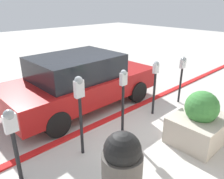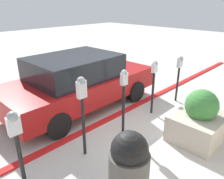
# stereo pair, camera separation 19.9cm
# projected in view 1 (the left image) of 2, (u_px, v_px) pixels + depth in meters

# --- Properties ---
(ground_plane) EXTENTS (40.00, 40.00, 0.00)m
(ground_plane) POSITION_uv_depth(u_px,v_px,m) (108.00, 122.00, 5.39)
(ground_plane) COLOR beige
(curb_strip) EXTENTS (15.68, 0.16, 0.04)m
(curb_strip) POSITION_uv_depth(u_px,v_px,m) (106.00, 120.00, 5.44)
(curb_strip) COLOR red
(curb_strip) RESTS_ON ground_plane
(parking_meter_nearest) EXTENTS (0.19, 0.16, 1.33)m
(parking_meter_nearest) POSITION_uv_depth(u_px,v_px,m) (12.00, 132.00, 3.27)
(parking_meter_nearest) COLOR black
(parking_meter_nearest) RESTS_ON ground_plane
(parking_meter_second) EXTENTS (0.17, 0.15, 1.59)m
(parking_meter_second) POSITION_uv_depth(u_px,v_px,m) (80.00, 100.00, 3.88)
(parking_meter_second) COLOR black
(parking_meter_second) RESTS_ON ground_plane
(parking_meter_middle) EXTENTS (0.15, 0.13, 1.48)m
(parking_meter_middle) POSITION_uv_depth(u_px,v_px,m) (123.00, 91.00, 4.63)
(parking_meter_middle) COLOR black
(parking_meter_middle) RESTS_ON ground_plane
(parking_meter_fourth) EXTENTS (0.15, 0.13, 1.43)m
(parking_meter_fourth) POSITION_uv_depth(u_px,v_px,m) (155.00, 79.00, 5.45)
(parking_meter_fourth) COLOR black
(parking_meter_fourth) RESTS_ON ground_plane
(parking_meter_farthest) EXTENTS (0.19, 0.16, 1.36)m
(parking_meter_farthest) POSITION_uv_depth(u_px,v_px,m) (182.00, 69.00, 6.12)
(parking_meter_farthest) COLOR black
(parking_meter_farthest) RESTS_ON ground_plane
(planter_box) EXTENTS (1.17, 0.96, 1.12)m
(planter_box) POSITION_uv_depth(u_px,v_px,m) (199.00, 122.00, 4.53)
(planter_box) COLOR #B2A899
(planter_box) RESTS_ON ground_plane
(parked_car_front) EXTENTS (4.33, 1.98, 1.47)m
(parked_car_front) POSITION_uv_depth(u_px,v_px,m) (81.00, 81.00, 5.98)
(parked_car_front) COLOR maroon
(parked_car_front) RESTS_ON ground_plane
(trash_bin) EXTENTS (0.57, 0.57, 1.19)m
(trash_bin) POSITION_uv_depth(u_px,v_px,m) (122.00, 170.00, 3.02)
(trash_bin) COLOR #514C47
(trash_bin) RESTS_ON ground_plane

